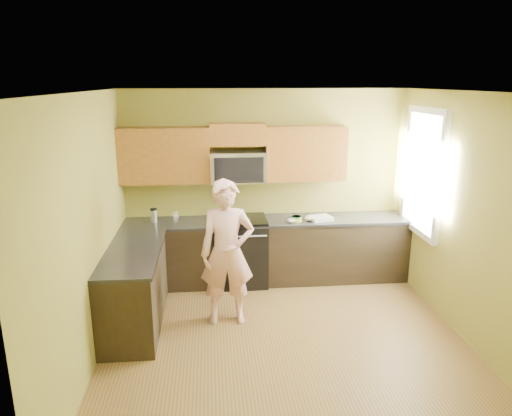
{
  "coord_description": "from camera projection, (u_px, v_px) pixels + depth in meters",
  "views": [
    {
      "loc": [
        -0.78,
        -4.55,
        2.81
      ],
      "look_at": [
        -0.2,
        1.3,
        1.2
      ],
      "focal_mm": 32.88,
      "sensor_mm": 36.0,
      "label": 1
    }
  ],
  "objects": [
    {
      "name": "napkin_b",
      "position": [
        309.0,
        218.0,
        6.51
      ],
      "size": [
        0.15,
        0.16,
        0.07
      ],
      "primitive_type": "ellipsoid",
      "rotation": [
        0.0,
        0.0,
        0.24
      ],
      "color": "silver",
      "rests_on": "countertop_back"
    },
    {
      "name": "microwave",
      "position": [
        238.0,
        182.0,
        6.49
      ],
      "size": [
        0.76,
        0.4,
        0.42
      ],
      "primitive_type": null,
      "color": "silver",
      "rests_on": "wall_back"
    },
    {
      "name": "upper_cab_left",
      "position": [
        166.0,
        182.0,
        6.43
      ],
      "size": [
        1.22,
        0.33,
        0.75
      ],
      "primitive_type": null,
      "color": "#8F5C21",
      "rests_on": "wall_back"
    },
    {
      "name": "countertop_back",
      "position": [
        267.0,
        221.0,
        6.57
      ],
      "size": [
        4.0,
        0.62,
        0.04
      ],
      "primitive_type": "cube",
      "color": "black",
      "rests_on": "cabinet_back_run"
    },
    {
      "name": "wall_left",
      "position": [
        88.0,
        233.0,
        4.64
      ],
      "size": [
        0.0,
        4.0,
        4.0
      ],
      "primitive_type": "plane",
      "rotation": [
        1.57,
        0.0,
        1.57
      ],
      "color": "olive",
      "rests_on": "ground"
    },
    {
      "name": "wall_right",
      "position": [
        472.0,
        221.0,
        5.02
      ],
      "size": [
        0.0,
        4.0,
        4.0
      ],
      "primitive_type": "plane",
      "rotation": [
        1.57,
        0.0,
        -1.57
      ],
      "color": "olive",
      "rests_on": "ground"
    },
    {
      "name": "window",
      "position": [
        423.0,
        172.0,
        6.09
      ],
      "size": [
        0.06,
        1.06,
        1.66
      ],
      "primitive_type": null,
      "color": "white",
      "rests_on": "wall_right"
    },
    {
      "name": "wall_back",
      "position": [
        265.0,
        185.0,
        6.75
      ],
      "size": [
        4.0,
        0.0,
        4.0
      ],
      "primitive_type": "plane",
      "rotation": [
        1.57,
        0.0,
        0.0
      ],
      "color": "olive",
      "rests_on": "ground"
    },
    {
      "name": "ceiling",
      "position": [
        290.0,
        92.0,
        4.47
      ],
      "size": [
        4.0,
        4.0,
        0.0
      ],
      "primitive_type": "plane",
      "rotation": [
        3.14,
        0.0,
        0.0
      ],
      "color": "white",
      "rests_on": "ground"
    },
    {
      "name": "cabinet_back_run",
      "position": [
        267.0,
        251.0,
        6.7
      ],
      "size": [
        4.0,
        0.6,
        0.88
      ],
      "primitive_type": "cube",
      "color": "black",
      "rests_on": "floor"
    },
    {
      "name": "butter_tub",
      "position": [
        297.0,
        221.0,
        6.47
      ],
      "size": [
        0.16,
        0.16,
        0.1
      ],
      "primitive_type": null,
      "rotation": [
        0.0,
        0.0,
        -0.18
      ],
      "color": "#F6FF43",
      "rests_on": "countertop_back"
    },
    {
      "name": "wall_front",
      "position": [
        340.0,
        323.0,
        2.91
      ],
      "size": [
        4.0,
        0.0,
        4.0
      ],
      "primitive_type": "plane",
      "rotation": [
        -1.57,
        0.0,
        0.0
      ],
      "color": "olive",
      "rests_on": "ground"
    },
    {
      "name": "glass_c",
      "position": [
        176.0,
        216.0,
        6.54
      ],
      "size": [
        0.09,
        0.09,
        0.12
      ],
      "primitive_type": "cylinder",
      "rotation": [
        0.0,
        0.0,
        0.3
      ],
      "color": "silver",
      "rests_on": "countertop_back"
    },
    {
      "name": "dish_towel",
      "position": [
        321.0,
        218.0,
        6.55
      ],
      "size": [
        0.35,
        0.31,
        0.05
      ],
      "primitive_type": "cube",
      "rotation": [
        0.0,
        0.0,
        0.27
      ],
      "color": "white",
      "rests_on": "countertop_back"
    },
    {
      "name": "travel_mug",
      "position": [
        154.0,
        222.0,
        6.44
      ],
      "size": [
        0.11,
        0.11,
        0.2
      ],
      "primitive_type": null,
      "rotation": [
        0.0,
        0.0,
        -0.21
      ],
      "color": "silver",
      "rests_on": "countertop_back"
    },
    {
      "name": "glass_a",
      "position": [
        176.0,
        218.0,
        6.43
      ],
      "size": [
        0.09,
        0.09,
        0.12
      ],
      "primitive_type": "cylinder",
      "rotation": [
        0.0,
        0.0,
        -0.33
      ],
      "color": "silver",
      "rests_on": "countertop_back"
    },
    {
      "name": "frying_pan",
      "position": [
        239.0,
        224.0,
        6.26
      ],
      "size": [
        0.42,
        0.58,
        0.07
      ],
      "primitive_type": null,
      "rotation": [
        0.0,
        0.0,
        -0.27
      ],
      "color": "black",
      "rests_on": "stove"
    },
    {
      "name": "floor",
      "position": [
        285.0,
        343.0,
        5.18
      ],
      "size": [
        4.0,
        4.0,
        0.0
      ],
      "primitive_type": "plane",
      "color": "brown",
      "rests_on": "ground"
    },
    {
      "name": "stove",
      "position": [
        239.0,
        251.0,
        6.63
      ],
      "size": [
        0.76,
        0.65,
        0.95
      ],
      "primitive_type": null,
      "color": "black",
      "rests_on": "floor"
    },
    {
      "name": "toast_slice",
      "position": [
        312.0,
        218.0,
        6.63
      ],
      "size": [
        0.12,
        0.12,
        0.01
      ],
      "primitive_type": "cube",
      "rotation": [
        0.0,
        0.0,
        -0.09
      ],
      "color": "#B27F47",
      "rests_on": "countertop_back"
    },
    {
      "name": "napkin_a",
      "position": [
        291.0,
        220.0,
        6.42
      ],
      "size": [
        0.12,
        0.13,
        0.06
      ],
      "primitive_type": "ellipsoid",
      "rotation": [
        0.0,
        0.0,
        -0.12
      ],
      "color": "silver",
      "rests_on": "countertop_back"
    },
    {
      "name": "woman",
      "position": [
        227.0,
        253.0,
        5.46
      ],
      "size": [
        0.63,
        0.42,
        1.73
      ],
      "primitive_type": "imported",
      "rotation": [
        0.0,
        0.0,
        -0.01
      ],
      "color": "#F8857C",
      "rests_on": "floor"
    },
    {
      "name": "upper_cab_over_mw",
      "position": [
        237.0,
        134.0,
        6.35
      ],
      "size": [
        0.76,
        0.33,
        0.3
      ],
      "primitive_type": "cube",
      "color": "#8F5C21",
      "rests_on": "wall_back"
    },
    {
      "name": "cabinet_left_run",
      "position": [
        135.0,
        290.0,
        5.48
      ],
      "size": [
        0.6,
        1.6,
        0.88
      ],
      "primitive_type": "cube",
      "color": "black",
      "rests_on": "floor"
    },
    {
      "name": "upper_cab_right",
      "position": [
        304.0,
        180.0,
        6.61
      ],
      "size": [
        1.12,
        0.33,
        0.75
      ],
      "primitive_type": null,
      "color": "#8F5C21",
      "rests_on": "wall_back"
    },
    {
      "name": "countertop_left",
      "position": [
        133.0,
        253.0,
        5.36
      ],
      "size": [
        0.62,
        1.6,
        0.04
      ],
      "primitive_type": "cube",
      "color": "black",
      "rests_on": "cabinet_left_run"
    }
  ]
}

